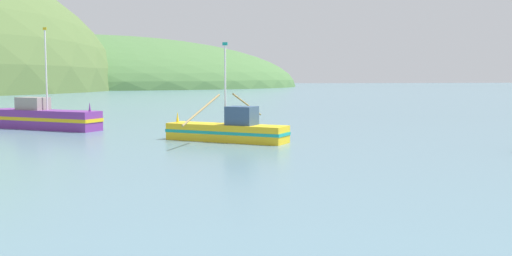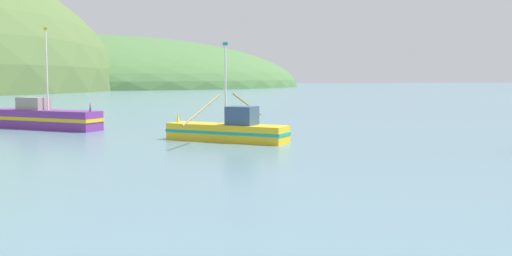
% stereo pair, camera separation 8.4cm
% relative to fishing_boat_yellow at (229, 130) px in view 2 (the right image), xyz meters
% --- Properties ---
extents(hill_mid_left, '(154.65, 123.72, 37.52)m').
position_rel_fishing_boat_yellow_xyz_m(hill_mid_left, '(-33.13, 183.90, -0.72)').
color(hill_mid_left, '#47703D').
rests_on(hill_mid_left, ground).
extents(fishing_boat_yellow, '(7.73, 8.59, 6.26)m').
position_rel_fishing_boat_yellow_xyz_m(fishing_boat_yellow, '(0.00, 0.00, 0.00)').
color(fishing_boat_yellow, gold).
rests_on(fishing_boat_yellow, ground).
extents(fishing_boat_purple, '(9.34, 7.08, 7.85)m').
position_rel_fishing_boat_yellow_xyz_m(fishing_boat_purple, '(-13.38, 10.44, 0.16)').
color(fishing_boat_purple, '#6B2D84').
rests_on(fishing_boat_purple, ground).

